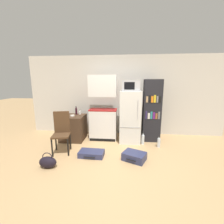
% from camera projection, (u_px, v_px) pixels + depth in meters
% --- Properties ---
extents(ground_plane, '(24.00, 24.00, 0.00)m').
position_uv_depth(ground_plane, '(114.00, 162.00, 3.29)').
color(ground_plane, tan).
extents(wall_back, '(6.40, 0.10, 2.57)m').
position_uv_depth(wall_back, '(125.00, 96.00, 4.96)').
color(wall_back, beige).
rests_on(wall_back, ground_plane).
extents(side_table, '(0.69, 0.71, 0.74)m').
position_uv_depth(side_table, '(73.00, 128.00, 4.55)').
color(side_table, '#422D1E').
rests_on(side_table, ground_plane).
extents(kitchen_hutch, '(0.82, 0.46, 1.93)m').
position_uv_depth(kitchen_hutch, '(103.00, 111.00, 4.49)').
color(kitchen_hutch, white).
rests_on(kitchen_hutch, ground_plane).
extents(refrigerator, '(0.59, 0.66, 1.49)m').
position_uv_depth(refrigerator, '(130.00, 117.00, 4.35)').
color(refrigerator, silver).
rests_on(refrigerator, ground_plane).
extents(microwave, '(0.48, 0.36, 0.29)m').
position_uv_depth(microwave, '(131.00, 86.00, 4.18)').
color(microwave, '#B7B7BC').
rests_on(microwave, refrigerator).
extents(bookshelf, '(0.50, 0.40, 1.81)m').
position_uv_depth(bookshelf, '(152.00, 111.00, 4.39)').
color(bookshelf, black).
rests_on(bookshelf, ground_plane).
extents(bottle_wine_dark, '(0.06, 0.06, 0.25)m').
position_uv_depth(bottle_wine_dark, '(76.00, 111.00, 4.65)').
color(bottle_wine_dark, black).
rests_on(bottle_wine_dark, side_table).
extents(bottle_milk_white, '(0.07, 0.07, 0.15)m').
position_uv_depth(bottle_milk_white, '(80.00, 112.00, 4.65)').
color(bottle_milk_white, white).
rests_on(bottle_milk_white, side_table).
extents(bottle_clear_short, '(0.09, 0.09, 0.15)m').
position_uv_depth(bottle_clear_short, '(65.00, 114.00, 4.41)').
color(bottle_clear_short, silver).
rests_on(bottle_clear_short, side_table).
extents(bowl, '(0.12, 0.12, 0.03)m').
position_uv_depth(bowl, '(72.00, 116.00, 4.41)').
color(bowl, silver).
rests_on(bowl, side_table).
extents(chair, '(0.48, 0.48, 1.02)m').
position_uv_depth(chair, '(62.00, 129.00, 3.71)').
color(chair, black).
rests_on(chair, ground_plane).
extents(suitcase_large_flat, '(0.59, 0.53, 0.18)m').
position_uv_depth(suitcase_large_flat, '(134.00, 156.00, 3.37)').
color(suitcase_large_flat, navy).
rests_on(suitcase_large_flat, ground_plane).
extents(suitcase_small_flat, '(0.60, 0.38, 0.13)m').
position_uv_depth(suitcase_small_flat, '(92.00, 154.00, 3.55)').
color(suitcase_small_flat, navy).
rests_on(suitcase_small_flat, ground_plane).
extents(handbag, '(0.36, 0.20, 0.33)m').
position_uv_depth(handbag, '(48.00, 162.00, 3.06)').
color(handbag, black).
rests_on(handbag, ground_plane).
extents(water_bottle_front, '(0.09, 0.09, 0.35)m').
position_uv_depth(water_bottle_front, '(143.00, 139.00, 4.22)').
color(water_bottle_front, silver).
rests_on(water_bottle_front, ground_plane).
extents(water_bottle_middle, '(0.08, 0.08, 0.31)m').
position_uv_depth(water_bottle_middle, '(159.00, 143.00, 4.03)').
color(water_bottle_middle, silver).
rests_on(water_bottle_middle, ground_plane).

